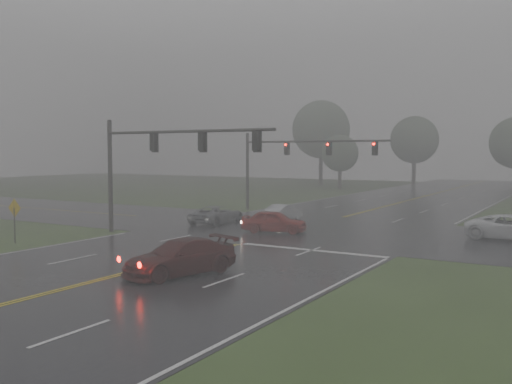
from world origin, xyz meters
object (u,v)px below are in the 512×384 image
Objects in this scene: car_grey at (217,224)px; signal_gantry_far at (289,156)px; sedan_maroon at (180,275)px; sedan_red at (274,233)px; signal_gantry_near at (155,154)px; sedan_silver at (284,221)px.

signal_gantry_far is at bearing -92.90° from car_grey.
sedan_maroon is at bearing -72.42° from signal_gantry_far.
signal_gantry_far reaches higher than sedan_maroon.
car_grey is at bearing -92.42° from signal_gantry_far.
sedan_maroon is 13.66m from sedan_red.
signal_gantry_near is 0.93× the size of signal_gantry_far.
car_grey is at bearing 55.93° from sedan_silver.
sedan_silver is at bearing 7.39° from sedan_red.
sedan_maroon is 1.08× the size of car_grey.
sedan_red reaches higher than car_grey.
car_grey is at bearing 57.04° from sedan_red.
sedan_red is 1.12× the size of sedan_silver.
sedan_red is 14.36m from signal_gantry_far.
sedan_maroon is at bearing 176.21° from sedan_red.
signal_gantry_far is at bearing 8.20° from sedan_red.
signal_gantry_near reaches higher than sedan_silver.
sedan_silver is (-2.62, 6.24, 0.00)m from sedan_red.
sedan_silver is at bearing -126.72° from car_grey.
car_grey is (-3.22, -4.39, 0.00)m from sedan_silver.
car_grey is at bearing 136.58° from sedan_maroon.
sedan_maroon is 17.48m from car_grey.
sedan_red is at bearing -66.38° from signal_gantry_far.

